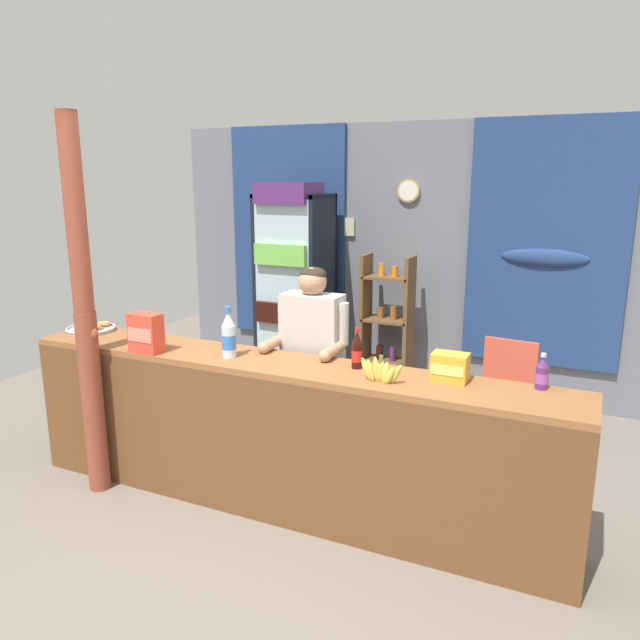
{
  "coord_description": "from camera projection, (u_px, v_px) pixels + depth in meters",
  "views": [
    {
      "loc": [
        1.67,
        -2.72,
        2.12
      ],
      "look_at": [
        -0.04,
        0.98,
        1.14
      ],
      "focal_mm": 34.0,
      "sensor_mm": 36.0,
      "label": 1
    }
  ],
  "objects": [
    {
      "name": "ground_plane",
      "position": [
        338.0,
        458.0,
        4.65
      ],
      "size": [
        7.88,
        7.88,
        0.0
      ],
      "primitive_type": "plane",
      "color": "slate"
    },
    {
      "name": "back_wall_curtained",
      "position": [
        413.0,
        256.0,
        5.99
      ],
      "size": [
        5.15,
        0.22,
        2.62
      ],
      "color": "slate",
      "rests_on": "ground"
    },
    {
      "name": "stall_counter",
      "position": [
        273.0,
        426.0,
        3.76
      ],
      "size": [
        3.65,
        0.48,
        0.99
      ],
      "color": "#935B33",
      "rests_on": "ground"
    },
    {
      "name": "timber_post",
      "position": [
        85.0,
        320.0,
        3.94
      ],
      "size": [
        0.16,
        0.14,
        2.5
      ],
      "color": "brown",
      "rests_on": "ground"
    },
    {
      "name": "drink_fridge",
      "position": [
        294.0,
        279.0,
        6.0
      ],
      "size": [
        0.65,
        0.62,
        2.06
      ],
      "color": "black",
      "rests_on": "ground"
    },
    {
      "name": "bottle_shelf_rack",
      "position": [
        387.0,
        325.0,
        5.85
      ],
      "size": [
        0.48,
        0.28,
        1.38
      ],
      "color": "brown",
      "rests_on": "ground"
    },
    {
      "name": "plastic_lawn_chair",
      "position": [
        513.0,
        380.0,
        4.93
      ],
      "size": [
        0.49,
        0.49,
        0.86
      ],
      "color": "#E5563D",
      "rests_on": "ground"
    },
    {
      "name": "shopkeeper",
      "position": [
        312.0,
        350.0,
        4.1
      ],
      "size": [
        0.52,
        0.42,
        1.53
      ],
      "color": "#28282D",
      "rests_on": "ground"
    },
    {
      "name": "soda_bottle_water",
      "position": [
        229.0,
        336.0,
        3.83
      ],
      "size": [
        0.09,
        0.09,
        0.33
      ],
      "color": "silver",
      "rests_on": "stall_counter"
    },
    {
      "name": "soda_bottle_cola",
      "position": [
        357.0,
        351.0,
        3.62
      ],
      "size": [
        0.06,
        0.06,
        0.25
      ],
      "color": "black",
      "rests_on": "stall_counter"
    },
    {
      "name": "soda_bottle_grape_soda",
      "position": [
        542.0,
        374.0,
        3.27
      ],
      "size": [
        0.07,
        0.07,
        0.2
      ],
      "color": "#56286B",
      "rests_on": "stall_counter"
    },
    {
      "name": "snack_box_choco_powder",
      "position": [
        450.0,
        367.0,
        3.4
      ],
      "size": [
        0.2,
        0.14,
        0.16
      ],
      "color": "gold",
      "rests_on": "stall_counter"
    },
    {
      "name": "snack_box_crackers",
      "position": [
        146.0,
        333.0,
        3.95
      ],
      "size": [
        0.21,
        0.13,
        0.26
      ],
      "color": "#E5422D",
      "rests_on": "stall_counter"
    },
    {
      "name": "pastry_tray",
      "position": [
        91.0,
        328.0,
        4.52
      ],
      "size": [
        0.36,
        0.36,
        0.07
      ],
      "color": "#BCBCC1",
      "rests_on": "stall_counter"
    },
    {
      "name": "banana_bunch",
      "position": [
        381.0,
        371.0,
        3.39
      ],
      "size": [
        0.27,
        0.06,
        0.16
      ],
      "color": "#CCC14C",
      "rests_on": "stall_counter"
    }
  ]
}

